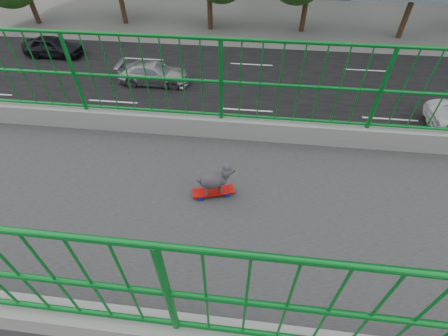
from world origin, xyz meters
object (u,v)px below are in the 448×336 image
(skateboard, at_px, (213,192))
(poodle, at_px, (215,179))
(car_0, at_px, (309,198))
(car_3, at_px, (154,73))
(car_5, at_px, (338,200))
(car_6, at_px, (132,133))
(car_4, at_px, (53,46))

(skateboard, relative_size, poodle, 1.19)
(car_0, bearing_deg, car_3, -136.92)
(car_5, height_order, car_6, car_6)
(car_3, bearing_deg, car_4, 69.53)
(poodle, distance_m, car_4, 24.63)
(skateboard, bearing_deg, car_0, 138.04)
(car_0, bearing_deg, poodle, -25.66)
(car_5, bearing_deg, skateboard, -33.95)
(car_3, bearing_deg, car_0, -136.92)
(car_4, xyz_separation_m, car_5, (12.80, 18.65, -0.02))
(car_4, distance_m, car_6, 13.38)
(car_4, bearing_deg, skateboard, -141.58)
(car_5, xyz_separation_m, car_6, (-3.20, -9.33, 0.03))
(car_3, bearing_deg, car_5, -133.61)
(skateboard, xyz_separation_m, car_0, (-5.79, 2.80, -6.36))
(car_0, distance_m, car_6, 8.84)
(poodle, relative_size, car_3, 0.10)
(car_0, distance_m, car_4, 21.72)
(skateboard, height_order, poodle, poodle)
(skateboard, distance_m, poodle, 0.22)
(skateboard, bearing_deg, car_4, -157.72)
(poodle, height_order, car_6, poodle)
(car_6, bearing_deg, car_3, -173.39)
(car_0, height_order, car_5, car_5)
(poodle, height_order, car_4, poodle)
(car_0, bearing_deg, skateboard, -25.81)
(car_4, bearing_deg, car_3, -110.47)
(car_5, distance_m, car_6, 9.87)
(poodle, distance_m, car_0, 9.19)
(poodle, bearing_deg, car_4, -157.67)
(car_5, bearing_deg, car_4, -124.46)
(poodle, xyz_separation_m, car_4, (-18.59, -14.77, -6.54))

